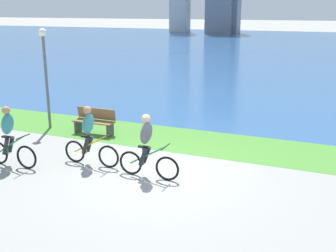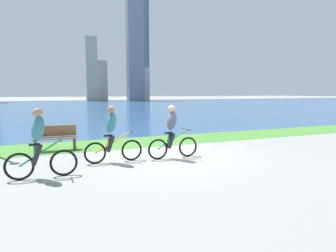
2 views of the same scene
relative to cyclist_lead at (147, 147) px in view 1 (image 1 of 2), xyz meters
name	(u,v)px [view 1 (image 1 of 2)]	position (x,y,z in m)	size (l,w,h in m)	color
ground_plane	(157,174)	(0.14, 0.28, -0.84)	(300.00, 300.00, 0.00)	gray
grass_strip_bayside	(195,141)	(0.14, 3.31, -0.83)	(120.00, 2.57, 0.01)	#478433
bay_water_surface	(302,48)	(0.14, 39.54, -0.84)	(300.00, 69.89, 0.00)	#2D568C
cyclist_lead	(147,147)	(0.00, 0.00, 0.00)	(1.69, 0.52, 1.69)	black
cyclist_trailing	(89,136)	(-1.85, 0.19, 0.00)	(1.74, 0.52, 1.68)	black
cyclist_distant_rear	(9,137)	(-3.81, -0.74, 0.00)	(1.66, 0.52, 1.71)	black
bench_near_path	(95,121)	(-3.36, 2.79, -0.39)	(1.50, 0.47, 0.90)	brown
lamppost_tall	(45,63)	(-5.29, 2.79, 1.53)	(0.28, 0.28, 3.57)	#595960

